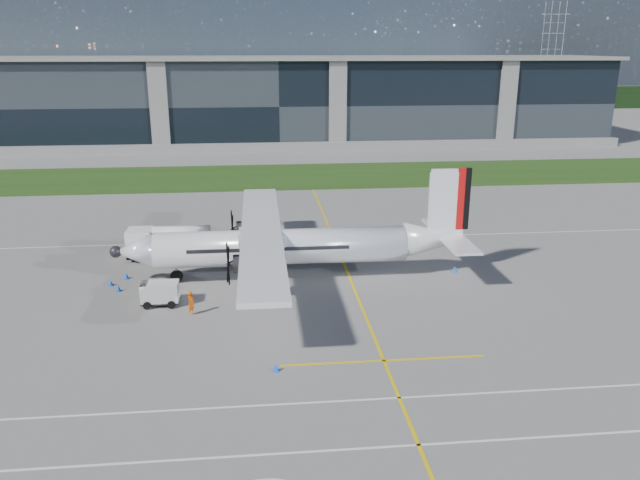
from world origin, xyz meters
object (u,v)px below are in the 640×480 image
at_px(pylon_east, 551,54).
at_px(safety_cone_stbdwing, 259,225).
at_px(turboprop_aircraft, 294,226).
at_px(safety_cone_portwing, 276,367).
at_px(baggage_tug, 160,294).
at_px(safety_cone_tail, 454,269).
at_px(safety_cone_fwd, 111,282).
at_px(safety_cone_nose_stbd, 126,276).
at_px(ground_crew_person, 191,301).
at_px(fuel_tanker_truck, 163,242).
at_px(safety_cone_nose_port, 119,288).

relative_size(pylon_east, safety_cone_stbdwing, 60.00).
relative_size(turboprop_aircraft, safety_cone_portwing, 56.60).
relative_size(pylon_east, baggage_tug, 10.97).
bearing_deg(safety_cone_stbdwing, safety_cone_tail, -43.47).
relative_size(pylon_east, safety_cone_fwd, 60.00).
height_order(safety_cone_fwd, safety_cone_tail, same).
height_order(baggage_tug, safety_cone_stbdwing, baggage_tug).
xyz_separation_m(safety_cone_nose_stbd, safety_cone_tail, (25.93, -1.10, 0.00)).
relative_size(baggage_tug, ground_crew_person, 1.42).
xyz_separation_m(baggage_tug, safety_cone_tail, (22.53, 4.38, -0.57)).
xyz_separation_m(pylon_east, safety_cone_stbdwing, (-88.93, -127.29, -14.75)).
bearing_deg(pylon_east, safety_cone_nose_stbd, -125.20).
distance_m(safety_cone_nose_stbd, safety_cone_portwing, 19.25).
distance_m(ground_crew_person, safety_cone_stbdwing, 21.56).
relative_size(fuel_tanker_truck, safety_cone_nose_stbd, 14.82).
xyz_separation_m(fuel_tanker_truck, safety_cone_fwd, (-3.16, -6.20, -1.14)).
height_order(ground_crew_person, safety_cone_fwd, ground_crew_person).
relative_size(safety_cone_stbdwing, safety_cone_portwing, 1.00).
relative_size(pylon_east, turboprop_aircraft, 1.06).
distance_m(pylon_east, ground_crew_person, 175.97).
xyz_separation_m(safety_cone_nose_stbd, safety_cone_fwd, (-0.90, -1.38, 0.00)).
bearing_deg(ground_crew_person, baggage_tug, 78.59).
bearing_deg(safety_cone_portwing, safety_cone_stbdwing, 91.36).
bearing_deg(ground_crew_person, pylon_east, -3.56).
xyz_separation_m(safety_cone_fwd, safety_cone_nose_port, (0.82, -1.23, 0.00)).
distance_m(safety_cone_nose_stbd, safety_cone_tail, 25.95).
height_order(pylon_east, safety_cone_nose_port, pylon_east).
bearing_deg(ground_crew_person, fuel_tanker_truck, 44.49).
xyz_separation_m(pylon_east, turboprop_aircraft, (-86.27, -142.09, -10.76)).
distance_m(turboprop_aircraft, safety_cone_nose_stbd, 13.75).
bearing_deg(fuel_tanker_truck, safety_cone_nose_port, -107.46).
height_order(baggage_tug, safety_cone_nose_stbd, baggage_tug).
relative_size(ground_crew_person, safety_cone_portwing, 3.84).
bearing_deg(turboprop_aircraft, ground_crew_person, -139.87).
bearing_deg(safety_cone_nose_port, fuel_tanker_truck, 72.54).
height_order(safety_cone_nose_stbd, safety_cone_stbdwing, same).
bearing_deg(safety_cone_nose_port, safety_cone_fwd, 123.75).
bearing_deg(pylon_east, baggage_tug, -123.26).
bearing_deg(pylon_east, ground_crew_person, -122.27).
xyz_separation_m(pylon_east, safety_cone_tail, (-73.44, -141.98, -14.75)).
height_order(safety_cone_stbdwing, safety_cone_fwd, same).
xyz_separation_m(safety_cone_stbdwing, safety_cone_fwd, (-11.34, -14.97, 0.00)).
bearing_deg(baggage_tug, turboprop_aircraft, 23.72).
distance_m(turboprop_aircraft, safety_cone_stbdwing, 15.56).
distance_m(turboprop_aircraft, safety_cone_tail, 13.44).
xyz_separation_m(turboprop_aircraft, fuel_tanker_truck, (-10.84, 6.03, -2.86)).
distance_m(safety_cone_stbdwing, safety_cone_fwd, 18.78).
bearing_deg(ground_crew_person, safety_cone_nose_stbd, 66.30).
height_order(pylon_east, safety_cone_nose_stbd, pylon_east).
height_order(baggage_tug, safety_cone_nose_port, baggage_tug).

